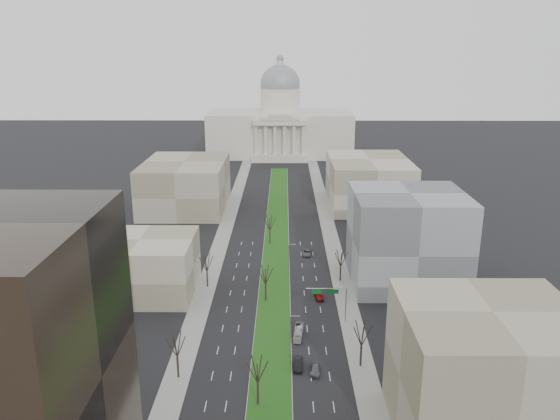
{
  "coord_description": "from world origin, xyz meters",
  "views": [
    {
      "loc": [
        2.43,
        -40.21,
        59.02
      ],
      "look_at": [
        1.23,
        108.69,
        14.47
      ],
      "focal_mm": 35.0,
      "sensor_mm": 36.0,
      "label": 1
    }
  ],
  "objects_px": {
    "car_black": "(298,364)",
    "box_van": "(298,333)",
    "car_grey_near": "(315,369)",
    "car_grey_far": "(307,253)",
    "car_red": "(319,296)"
  },
  "relations": [
    {
      "from": "car_grey_far",
      "to": "box_van",
      "type": "bearing_deg",
      "value": -88.54
    },
    {
      "from": "car_red",
      "to": "car_grey_far",
      "type": "height_order",
      "value": "car_grey_far"
    },
    {
      "from": "car_grey_near",
      "to": "car_grey_far",
      "type": "relative_size",
      "value": 0.88
    },
    {
      "from": "car_grey_far",
      "to": "car_grey_near",
      "type": "bearing_deg",
      "value": -84.85
    },
    {
      "from": "car_grey_near",
      "to": "box_van",
      "type": "bearing_deg",
      "value": 106.61
    },
    {
      "from": "car_red",
      "to": "box_van",
      "type": "bearing_deg",
      "value": -114.01
    },
    {
      "from": "car_black",
      "to": "car_red",
      "type": "relative_size",
      "value": 1.03
    },
    {
      "from": "car_red",
      "to": "car_grey_near",
      "type": "bearing_deg",
      "value": -101.96
    },
    {
      "from": "car_grey_near",
      "to": "box_van",
      "type": "distance_m",
      "value": 13.69
    },
    {
      "from": "car_black",
      "to": "car_grey_far",
      "type": "xyz_separation_m",
      "value": [
        4.0,
        59.21,
        -0.09
      ]
    },
    {
      "from": "car_black",
      "to": "box_van",
      "type": "height_order",
      "value": "box_van"
    },
    {
      "from": "car_grey_far",
      "to": "car_red",
      "type": "bearing_deg",
      "value": -80.57
    },
    {
      "from": "box_van",
      "to": "car_grey_far",
      "type": "bearing_deg",
      "value": 91.98
    },
    {
      "from": "car_black",
      "to": "box_van",
      "type": "relative_size",
      "value": 0.71
    },
    {
      "from": "car_black",
      "to": "box_van",
      "type": "xyz_separation_m",
      "value": [
        0.3,
        11.7,
        0.15
      ]
    }
  ]
}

